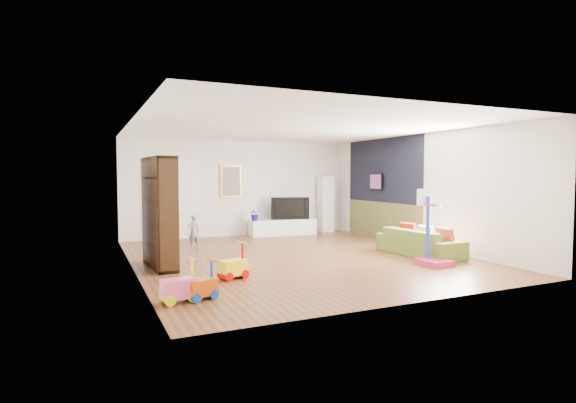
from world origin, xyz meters
name	(u,v)px	position (x,y,z in m)	size (l,w,h in m)	color
floor	(296,257)	(0.00, 0.00, 0.00)	(6.50, 7.50, 0.00)	brown
ceiling	(296,128)	(0.00, 0.00, 2.70)	(6.50, 7.50, 0.00)	white
wall_back	(239,188)	(0.00, 3.75, 1.35)	(6.50, 0.00, 2.70)	silver
wall_front	(417,203)	(0.00, -3.75, 1.35)	(6.50, 0.00, 2.70)	silver
wall_left	(132,196)	(-3.25, 0.00, 1.35)	(0.00, 7.50, 2.70)	white
wall_right	(418,191)	(3.25, 0.00, 1.35)	(0.00, 7.50, 2.70)	white
navy_accent	(383,170)	(3.23, 1.40, 1.85)	(0.01, 3.20, 1.70)	black
olive_wainscot	(382,221)	(3.23, 1.40, 0.50)	(0.01, 3.20, 1.00)	brown
doorway	(172,200)	(-1.90, 3.71, 1.05)	(1.45, 0.06, 2.10)	white
painting_back	(231,181)	(-0.25, 3.71, 1.55)	(0.62, 0.06, 0.92)	gold
artwork_right	(376,182)	(3.17, 1.60, 1.55)	(0.04, 0.56, 0.46)	#7F3F8C
media_console	(283,227)	(1.16, 3.28, 0.23)	(1.93, 0.48, 0.45)	white
tall_cabinet	(326,204)	(2.68, 3.49, 0.84)	(0.39, 0.39, 1.69)	white
bookshelf	(159,212)	(-2.77, 0.11, 1.03)	(0.37, 1.41, 2.06)	black
sofa	(420,242)	(2.48, -0.95, 0.29)	(1.96, 0.77, 0.57)	#587129
basketball_hoop	(434,227)	(2.02, -1.89, 0.73)	(0.50, 0.61, 1.47)	#BA294B
ride_on_yellow	(233,261)	(-1.81, -1.37, 0.30)	(0.44, 0.27, 0.59)	yellow
ride_on_orange	(201,280)	(-2.60, -2.39, 0.27)	(0.40, 0.25, 0.54)	#CD4C0A
ride_on_pink	(179,281)	(-2.90, -2.41, 0.30)	(0.45, 0.28, 0.60)	#F95A97
child	(194,232)	(-1.72, 1.95, 0.40)	(0.29, 0.19, 0.80)	gray
tv	(290,208)	(1.39, 3.33, 0.77)	(1.11, 0.15, 0.64)	black
vase_plant	(255,214)	(0.32, 3.31, 0.64)	(0.35, 0.30, 0.38)	navy
pillow_left	(446,238)	(2.66, -1.53, 0.45)	(0.11, 0.41, 0.41)	#AF3428
pillow_center	(426,234)	(2.67, -0.95, 0.45)	(0.10, 0.36, 0.36)	white
pillow_right	(409,231)	(2.68, -0.36, 0.45)	(0.10, 0.38, 0.38)	#A9140C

